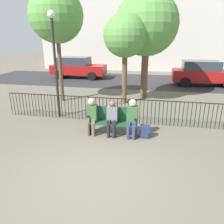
{
  "coord_description": "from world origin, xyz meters",
  "views": [
    {
      "loc": [
        1.28,
        -4.2,
        3.08
      ],
      "look_at": [
        0.0,
        2.32,
        0.8
      ],
      "focal_mm": 35.0,
      "sensor_mm": 36.0,
      "label": 1
    }
  ],
  "objects_px": {
    "seated_person_0": "(92,114)",
    "backpack": "(145,132)",
    "seated_person_2": "(132,116)",
    "tree_2": "(125,36)",
    "seated_person_1": "(112,117)",
    "parked_car_1": "(78,67)",
    "tree_1": "(147,24)",
    "parked_car_0": "(204,73)",
    "lamp_post": "(54,50)",
    "tree_0": "(56,16)",
    "park_bench": "(112,120)"
  },
  "relations": [
    {
      "from": "seated_person_0",
      "to": "tree_1",
      "type": "distance_m",
      "value": 6.06
    },
    {
      "from": "seated_person_0",
      "to": "seated_person_2",
      "type": "height_order",
      "value": "seated_person_2"
    },
    {
      "from": "seated_person_2",
      "to": "tree_0",
      "type": "distance_m",
      "value": 6.28
    },
    {
      "from": "tree_2",
      "to": "parked_car_1",
      "type": "height_order",
      "value": "tree_2"
    },
    {
      "from": "park_bench",
      "to": "seated_person_0",
      "type": "height_order",
      "value": "seated_person_0"
    },
    {
      "from": "parked_car_1",
      "to": "tree_2",
      "type": "bearing_deg",
      "value": -53.76
    },
    {
      "from": "parked_car_1",
      "to": "tree_0",
      "type": "bearing_deg",
      "value": -77.32
    },
    {
      "from": "backpack",
      "to": "tree_2",
      "type": "height_order",
      "value": "tree_2"
    },
    {
      "from": "seated_person_0",
      "to": "parked_car_0",
      "type": "height_order",
      "value": "parked_car_0"
    },
    {
      "from": "tree_1",
      "to": "seated_person_1",
      "type": "bearing_deg",
      "value": -98.14
    },
    {
      "from": "park_bench",
      "to": "lamp_post",
      "type": "bearing_deg",
      "value": 152.46
    },
    {
      "from": "seated_person_2",
      "to": "lamp_post",
      "type": "xyz_separation_m",
      "value": [
        -3.13,
        1.41,
        1.9
      ]
    },
    {
      "from": "seated_person_0",
      "to": "tree_0",
      "type": "bearing_deg",
      "value": 125.74
    },
    {
      "from": "tree_1",
      "to": "parked_car_0",
      "type": "relative_size",
      "value": 1.25
    },
    {
      "from": "seated_person_0",
      "to": "parked_car_1",
      "type": "relative_size",
      "value": 0.29
    },
    {
      "from": "seated_person_0",
      "to": "backpack",
      "type": "bearing_deg",
      "value": 2.31
    },
    {
      "from": "tree_1",
      "to": "tree_2",
      "type": "distance_m",
      "value": 1.63
    },
    {
      "from": "lamp_post",
      "to": "seated_person_1",
      "type": "bearing_deg",
      "value": -29.7
    },
    {
      "from": "seated_person_0",
      "to": "tree_2",
      "type": "xyz_separation_m",
      "value": [
        0.54,
        3.82,
        2.43
      ]
    },
    {
      "from": "backpack",
      "to": "parked_car_0",
      "type": "height_order",
      "value": "parked_car_0"
    },
    {
      "from": "park_bench",
      "to": "backpack",
      "type": "relative_size",
      "value": 4.15
    },
    {
      "from": "seated_person_0",
      "to": "lamp_post",
      "type": "distance_m",
      "value": 2.98
    },
    {
      "from": "backpack",
      "to": "seated_person_2",
      "type": "bearing_deg",
      "value": -170.81
    },
    {
      "from": "seated_person_2",
      "to": "seated_person_1",
      "type": "bearing_deg",
      "value": -179.61
    },
    {
      "from": "seated_person_1",
      "to": "seated_person_2",
      "type": "relative_size",
      "value": 0.93
    },
    {
      "from": "seated_person_1",
      "to": "seated_person_2",
      "type": "height_order",
      "value": "seated_person_2"
    },
    {
      "from": "seated_person_2",
      "to": "tree_2",
      "type": "height_order",
      "value": "tree_2"
    },
    {
      "from": "lamp_post",
      "to": "tree_0",
      "type": "bearing_deg",
      "value": 110.09
    },
    {
      "from": "seated_person_1",
      "to": "tree_1",
      "type": "relative_size",
      "value": 0.23
    },
    {
      "from": "backpack",
      "to": "lamp_post",
      "type": "bearing_deg",
      "value": 159.32
    },
    {
      "from": "seated_person_1",
      "to": "tree_0",
      "type": "bearing_deg",
      "value": 132.23
    },
    {
      "from": "backpack",
      "to": "parked_car_0",
      "type": "bearing_deg",
      "value": 69.28
    },
    {
      "from": "parked_car_1",
      "to": "parked_car_0",
      "type": "bearing_deg",
      "value": -6.81
    },
    {
      "from": "park_bench",
      "to": "tree_0",
      "type": "distance_m",
      "value": 5.95
    },
    {
      "from": "seated_person_0",
      "to": "parked_car_0",
      "type": "xyz_separation_m",
      "value": [
        5.14,
        9.0,
        0.14
      ]
    },
    {
      "from": "seated_person_0",
      "to": "backpack",
      "type": "relative_size",
      "value": 3.11
    },
    {
      "from": "backpack",
      "to": "parked_car_1",
      "type": "distance_m",
      "value": 11.62
    },
    {
      "from": "parked_car_1",
      "to": "seated_person_1",
      "type": "bearing_deg",
      "value": -64.8
    },
    {
      "from": "tree_1",
      "to": "tree_2",
      "type": "relative_size",
      "value": 1.26
    },
    {
      "from": "seated_person_1",
      "to": "parked_car_0",
      "type": "xyz_separation_m",
      "value": [
        4.45,
        9.01,
        0.19
      ]
    },
    {
      "from": "lamp_post",
      "to": "parked_car_1",
      "type": "height_order",
      "value": "lamp_post"
    },
    {
      "from": "seated_person_2",
      "to": "tree_1",
      "type": "relative_size",
      "value": 0.24
    },
    {
      "from": "parked_car_1",
      "to": "lamp_post",
      "type": "bearing_deg",
      "value": -75.38
    },
    {
      "from": "parked_car_0",
      "to": "backpack",
      "type": "bearing_deg",
      "value": -110.72
    },
    {
      "from": "tree_1",
      "to": "parked_car_1",
      "type": "height_order",
      "value": "tree_1"
    },
    {
      "from": "park_bench",
      "to": "tree_2",
      "type": "height_order",
      "value": "tree_2"
    },
    {
      "from": "tree_2",
      "to": "parked_car_0",
      "type": "bearing_deg",
      "value": 48.42
    },
    {
      "from": "seated_person_2",
      "to": "lamp_post",
      "type": "height_order",
      "value": "lamp_post"
    },
    {
      "from": "seated_person_1",
      "to": "backpack",
      "type": "bearing_deg",
      "value": 3.95
    },
    {
      "from": "backpack",
      "to": "tree_0",
      "type": "xyz_separation_m",
      "value": [
        -4.37,
        3.56,
        3.81
      ]
    }
  ]
}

